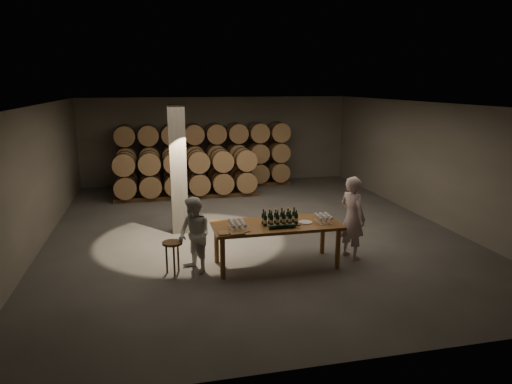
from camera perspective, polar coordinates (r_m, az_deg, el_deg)
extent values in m
plane|color=#4A4845|center=(11.91, -0.65, -4.61)|extent=(12.00, 12.00, 0.00)
plane|color=#605E59|center=(11.34, -0.70, 10.95)|extent=(12.00, 12.00, 0.00)
plane|color=#686459|center=(17.37, -4.86, 6.47)|extent=(10.00, 0.00, 10.00)
plane|color=#686459|center=(5.98, 11.57, -7.32)|extent=(10.00, 0.00, 10.00)
plane|color=#686459|center=(11.58, -25.67, 1.69)|extent=(0.00, 12.00, 12.00)
plane|color=#686459|center=(13.47, 20.65, 3.64)|extent=(0.00, 12.00, 12.00)
cube|color=#6A665C|center=(11.48, -9.71, 2.75)|extent=(0.40, 0.40, 3.20)
cylinder|color=brown|center=(8.86, -4.18, -8.27)|extent=(0.10, 0.10, 0.84)
cylinder|color=brown|center=(9.47, 10.19, -6.99)|extent=(0.10, 0.10, 0.84)
cylinder|color=brown|center=(9.66, -4.96, -6.42)|extent=(0.10, 0.10, 0.84)
cylinder|color=brown|center=(10.22, 8.32, -5.38)|extent=(0.10, 0.10, 0.84)
cube|color=brown|center=(9.34, 2.56, -4.17)|extent=(2.60, 1.10, 0.06)
cube|color=#50361B|center=(16.48, -6.18, 0.63)|extent=(6.26, 0.10, 0.12)
cube|color=#50361B|center=(17.07, -6.41, 1.06)|extent=(6.26, 0.10, 0.12)
cylinder|color=#926642|center=(16.62, -15.73, 1.75)|extent=(0.70, 0.95, 0.70)
cylinder|color=black|center=(16.36, -15.77, 1.57)|extent=(0.73, 0.04, 0.73)
cylinder|color=black|center=(16.87, -15.69, 1.92)|extent=(0.73, 0.04, 0.73)
cylinder|color=#926642|center=(16.59, -13.04, 1.89)|extent=(0.70, 0.95, 0.70)
cylinder|color=black|center=(16.34, -13.04, 1.71)|extent=(0.73, 0.04, 0.73)
cylinder|color=black|center=(16.85, -13.04, 2.06)|extent=(0.73, 0.04, 0.73)
cylinder|color=#926642|center=(16.60, -10.35, 2.03)|extent=(0.70, 0.95, 0.70)
cylinder|color=black|center=(16.35, -10.31, 1.85)|extent=(0.73, 0.04, 0.73)
cylinder|color=black|center=(16.86, -10.39, 2.20)|extent=(0.73, 0.04, 0.73)
cylinder|color=#926642|center=(16.65, -7.67, 2.16)|extent=(0.70, 0.95, 0.70)
cylinder|color=black|center=(16.40, -7.58, 1.99)|extent=(0.73, 0.04, 0.73)
cylinder|color=black|center=(16.91, -7.75, 2.33)|extent=(0.73, 0.04, 0.73)
cylinder|color=#926642|center=(16.74, -5.01, 2.29)|extent=(0.70, 0.95, 0.70)
cylinder|color=black|center=(16.48, -4.88, 2.12)|extent=(0.73, 0.04, 0.73)
cylinder|color=black|center=(16.99, -5.13, 2.45)|extent=(0.73, 0.04, 0.73)
cylinder|color=#926642|center=(16.86, -2.38, 2.41)|extent=(0.70, 0.95, 0.70)
cylinder|color=black|center=(16.61, -2.22, 2.24)|extent=(0.73, 0.04, 0.73)
cylinder|color=black|center=(17.11, -2.54, 2.57)|extent=(0.73, 0.04, 0.73)
cylinder|color=#926642|center=(17.01, 0.21, 2.52)|extent=(0.70, 0.95, 0.70)
cylinder|color=black|center=(16.76, 0.41, 2.36)|extent=(0.73, 0.04, 0.73)
cylinder|color=black|center=(17.26, 0.01, 2.68)|extent=(0.73, 0.04, 0.73)
cylinder|color=#926642|center=(17.20, 2.74, 2.63)|extent=(0.70, 0.95, 0.70)
cylinder|color=black|center=(16.95, 2.98, 2.46)|extent=(0.73, 0.04, 0.73)
cylinder|color=black|center=(17.45, 2.52, 2.78)|extent=(0.73, 0.04, 0.73)
cylinder|color=#926642|center=(16.49, -15.89, 4.27)|extent=(0.70, 0.95, 0.70)
cylinder|color=black|center=(16.24, -15.93, 4.13)|extent=(0.73, 0.04, 0.73)
cylinder|color=black|center=(16.75, -15.85, 4.41)|extent=(0.73, 0.04, 0.73)
cylinder|color=#926642|center=(16.47, -13.18, 4.42)|extent=(0.70, 0.95, 0.70)
cylinder|color=black|center=(16.21, -13.18, 4.28)|extent=(0.73, 0.04, 0.73)
cylinder|color=black|center=(16.72, -13.17, 4.55)|extent=(0.73, 0.04, 0.73)
cylinder|color=#926642|center=(16.48, -10.46, 4.55)|extent=(0.70, 0.95, 0.70)
cylinder|color=black|center=(16.22, -10.42, 4.42)|extent=(0.73, 0.04, 0.73)
cylinder|color=black|center=(16.73, -10.50, 4.68)|extent=(0.73, 0.04, 0.73)
cylinder|color=#926642|center=(16.53, -7.75, 4.68)|extent=(0.70, 0.95, 0.70)
cylinder|color=black|center=(16.27, -7.66, 4.54)|extent=(0.73, 0.04, 0.73)
cylinder|color=black|center=(16.78, -7.83, 4.81)|extent=(0.73, 0.04, 0.73)
cylinder|color=#926642|center=(16.61, -5.06, 4.79)|extent=(0.70, 0.95, 0.70)
cylinder|color=black|center=(16.36, -4.93, 4.66)|extent=(0.73, 0.04, 0.73)
cylinder|color=black|center=(16.87, -5.18, 4.92)|extent=(0.73, 0.04, 0.73)
cylinder|color=#926642|center=(16.73, -2.40, 4.90)|extent=(0.70, 0.95, 0.70)
cylinder|color=black|center=(16.48, -2.24, 4.76)|extent=(0.73, 0.04, 0.73)
cylinder|color=black|center=(16.98, -2.56, 5.02)|extent=(0.73, 0.04, 0.73)
cylinder|color=#926642|center=(16.89, 0.21, 4.99)|extent=(0.70, 0.95, 0.70)
cylinder|color=black|center=(16.64, 0.41, 4.86)|extent=(0.73, 0.04, 0.73)
cylinder|color=black|center=(17.14, 0.01, 5.11)|extent=(0.73, 0.04, 0.73)
cylinder|color=#926642|center=(17.08, 2.77, 5.07)|extent=(0.70, 0.95, 0.70)
cylinder|color=black|center=(16.83, 3.01, 4.94)|extent=(0.73, 0.04, 0.73)
cylinder|color=black|center=(17.33, 2.54, 5.19)|extent=(0.73, 0.04, 0.73)
cylinder|color=#926642|center=(16.40, -16.06, 6.82)|extent=(0.70, 0.95, 0.70)
cylinder|color=black|center=(16.14, -16.10, 6.72)|extent=(0.73, 0.04, 0.73)
cylinder|color=black|center=(16.65, -16.01, 6.92)|extent=(0.73, 0.04, 0.73)
cylinder|color=#926642|center=(16.37, -13.31, 6.97)|extent=(0.70, 0.95, 0.70)
cylinder|color=black|center=(16.11, -13.32, 6.87)|extent=(0.73, 0.04, 0.73)
cylinder|color=black|center=(16.63, -13.31, 7.07)|extent=(0.73, 0.04, 0.73)
cylinder|color=#926642|center=(16.38, -10.57, 7.11)|extent=(0.70, 0.95, 0.70)
cylinder|color=black|center=(16.12, -10.53, 7.01)|extent=(0.73, 0.04, 0.73)
cylinder|color=black|center=(16.64, -10.61, 7.20)|extent=(0.73, 0.04, 0.73)
cylinder|color=#926642|center=(16.43, -7.83, 7.23)|extent=(0.70, 0.95, 0.70)
cylinder|color=black|center=(16.17, -7.75, 7.13)|extent=(0.73, 0.04, 0.73)
cylinder|color=black|center=(16.69, -7.91, 7.32)|extent=(0.73, 0.04, 0.73)
cylinder|color=#926642|center=(16.52, -5.11, 7.33)|extent=(0.70, 0.95, 0.70)
cylinder|color=black|center=(16.26, -4.99, 7.24)|extent=(0.73, 0.04, 0.73)
cylinder|color=black|center=(16.77, -5.23, 7.42)|extent=(0.73, 0.04, 0.73)
cylinder|color=#926642|center=(16.64, -2.43, 7.42)|extent=(0.70, 0.95, 0.70)
cylinder|color=black|center=(16.38, -2.26, 7.32)|extent=(0.73, 0.04, 0.73)
cylinder|color=black|center=(16.89, -2.59, 7.51)|extent=(0.73, 0.04, 0.73)
cylinder|color=#926642|center=(16.79, 0.21, 7.48)|extent=(0.70, 0.95, 0.70)
cylinder|color=black|center=(16.54, 0.42, 7.39)|extent=(0.73, 0.04, 0.73)
cylinder|color=black|center=(17.05, 0.01, 7.57)|extent=(0.73, 0.04, 0.73)
cylinder|color=#926642|center=(16.99, 2.80, 7.54)|extent=(0.70, 0.95, 0.70)
cylinder|color=black|center=(16.74, 3.04, 7.45)|extent=(0.73, 0.04, 0.73)
cylinder|color=black|center=(17.23, 2.57, 7.62)|extent=(0.73, 0.04, 0.73)
cube|color=#50361B|center=(15.06, -8.50, -0.67)|extent=(4.70, 0.10, 0.12)
cube|color=#50361B|center=(15.64, -8.67, -0.15)|extent=(4.70, 0.10, 0.12)
cylinder|color=#926642|center=(15.25, -15.96, 0.72)|extent=(0.70, 0.95, 0.70)
cylinder|color=black|center=(15.00, -16.01, 0.50)|extent=(0.73, 0.04, 0.73)
cylinder|color=black|center=(15.50, -15.92, 0.92)|extent=(0.73, 0.04, 0.73)
cylinder|color=#926642|center=(15.22, -13.03, 0.87)|extent=(0.70, 0.95, 0.70)
cylinder|color=black|center=(14.97, -13.03, 0.66)|extent=(0.73, 0.04, 0.73)
cylinder|color=black|center=(15.48, -13.03, 1.07)|extent=(0.73, 0.04, 0.73)
cylinder|color=#926642|center=(15.24, -10.10, 1.02)|extent=(0.70, 0.95, 0.70)
cylinder|color=black|center=(14.98, -10.05, 0.81)|extent=(0.73, 0.04, 0.73)
cylinder|color=black|center=(15.49, -10.15, 1.22)|extent=(0.73, 0.04, 0.73)
cylinder|color=#926642|center=(15.29, -7.18, 1.16)|extent=(0.70, 0.95, 0.70)
cylinder|color=black|center=(15.03, -7.08, 0.96)|extent=(0.73, 0.04, 0.73)
cylinder|color=black|center=(15.54, -7.28, 1.36)|extent=(0.73, 0.04, 0.73)
cylinder|color=#926642|center=(15.38, -4.29, 1.31)|extent=(0.70, 0.95, 0.70)
cylinder|color=black|center=(15.13, -4.14, 1.11)|extent=(0.73, 0.04, 0.73)
cylinder|color=black|center=(15.63, -4.43, 1.50)|extent=(0.73, 0.04, 0.73)
cylinder|color=#926642|center=(15.51, -1.44, 1.44)|extent=(0.70, 0.95, 0.70)
cylinder|color=black|center=(15.26, -1.25, 1.25)|extent=(0.73, 0.04, 0.73)
cylinder|color=black|center=(15.76, -1.63, 1.64)|extent=(0.73, 0.04, 0.73)
cylinder|color=#926642|center=(15.11, -16.14, 3.45)|extent=(0.70, 0.95, 0.70)
cylinder|color=black|center=(14.86, -16.19, 3.29)|extent=(0.73, 0.04, 0.73)
cylinder|color=black|center=(15.37, -16.09, 3.62)|extent=(0.73, 0.04, 0.73)
cylinder|color=#926642|center=(15.08, -13.18, 3.61)|extent=(0.70, 0.95, 0.70)
cylinder|color=black|center=(14.83, -13.18, 3.45)|extent=(0.73, 0.04, 0.73)
cylinder|color=black|center=(15.34, -13.18, 3.77)|extent=(0.73, 0.04, 0.73)
cylinder|color=#926642|center=(15.10, -10.22, 3.76)|extent=(0.70, 0.95, 0.70)
cylinder|color=black|center=(14.84, -10.17, 3.60)|extent=(0.73, 0.04, 0.73)
cylinder|color=black|center=(15.35, -10.27, 3.92)|extent=(0.73, 0.04, 0.73)
cylinder|color=#926642|center=(15.15, -7.27, 3.90)|extent=(0.70, 0.95, 0.70)
cylinder|color=black|center=(14.89, -7.17, 3.74)|extent=(0.73, 0.04, 0.73)
cylinder|color=black|center=(15.40, -7.36, 4.06)|extent=(0.73, 0.04, 0.73)
cylinder|color=#926642|center=(15.24, -4.34, 4.03)|extent=(0.70, 0.95, 0.70)
cylinder|color=black|center=(14.99, -4.19, 3.87)|extent=(0.73, 0.04, 0.73)
cylinder|color=black|center=(15.49, -4.48, 4.18)|extent=(0.73, 0.04, 0.73)
cylinder|color=#926642|center=(15.37, -1.46, 4.14)|extent=(0.70, 0.95, 0.70)
cylinder|color=black|center=(15.12, -1.26, 3.99)|extent=(0.73, 0.04, 0.73)
cylinder|color=black|center=(15.62, -1.64, 4.29)|extent=(0.73, 0.04, 0.73)
cylinder|color=black|center=(9.14, 1.16, -3.65)|extent=(0.08, 0.08, 0.21)
cylinder|color=silver|center=(9.15, 1.15, -3.71)|extent=(0.08, 0.08, 0.07)
cylinder|color=black|center=(9.10, 1.16, -2.76)|extent=(0.03, 0.03, 0.09)
cylinder|color=yellow|center=(9.09, 1.16, -2.47)|extent=(0.03, 0.03, 0.02)
cylinder|color=black|center=(9.28, 0.93, -3.39)|extent=(0.08, 0.08, 0.21)
cylinder|color=silver|center=(9.28, 0.93, -3.44)|extent=(0.08, 0.08, 0.07)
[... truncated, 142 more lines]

